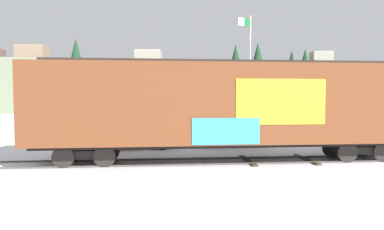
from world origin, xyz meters
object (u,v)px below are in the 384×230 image
object	(u,v)px
flagpole	(249,65)
parked_car_silver	(133,134)
freight_car	(227,105)
parked_car_green	(229,132)

from	to	relation	value
flagpole	parked_car_silver	xyz separation A→B (m)	(-8.54, -4.78, -4.56)
freight_car	flagpole	xyz separation A→B (m)	(4.16, 9.62, 2.80)
freight_car	parked_car_silver	bearing A→B (deg)	132.21
flagpole	parked_car_green	distance (m)	7.01
freight_car	flagpole	size ratio (longest dim) A/B	1.92
freight_car	parked_car_silver	size ratio (longest dim) A/B	3.71
parked_car_silver	parked_car_green	bearing A→B (deg)	2.27
parked_car_green	freight_car	bearing A→B (deg)	-106.13
freight_car	parked_car_green	world-z (taller)	freight_car
flagpole	parked_car_green	bearing A→B (deg)	-120.62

